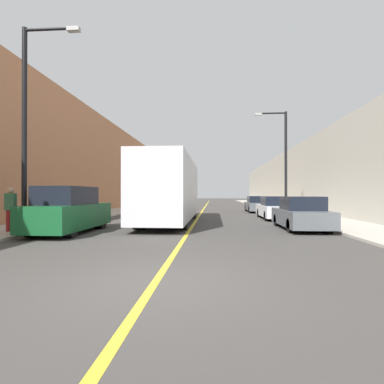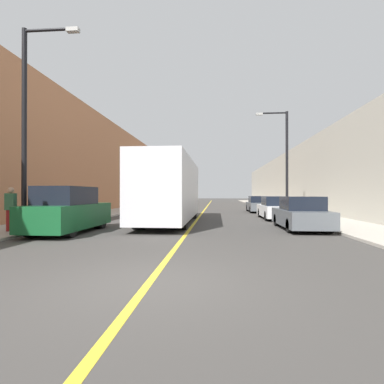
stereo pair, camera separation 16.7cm
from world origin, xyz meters
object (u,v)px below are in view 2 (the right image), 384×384
(car_right_mid, at_px, (276,209))
(street_lamp_right, at_px, (284,156))
(bus, at_px, (171,190))
(street_lamp_left, at_px, (29,117))
(car_right_far, at_px, (258,205))
(car_right_near, at_px, (301,215))
(parked_suv_left, at_px, (69,211))
(pedestrian, at_px, (11,208))

(car_right_mid, height_order, street_lamp_right, street_lamp_right)
(bus, bearing_deg, street_lamp_left, -133.14)
(car_right_mid, bearing_deg, street_lamp_left, -143.68)
(street_lamp_left, bearing_deg, car_right_far, 54.34)
(bus, bearing_deg, street_lamp_right, 38.80)
(bus, bearing_deg, car_right_mid, 25.57)
(car_right_far, relative_size, street_lamp_left, 0.56)
(bus, relative_size, street_lamp_left, 1.25)
(car_right_near, distance_m, street_lamp_right, 9.69)
(bus, height_order, car_right_mid, bus)
(parked_suv_left, xyz_separation_m, street_lamp_right, (11.44, 10.77, 3.60))
(bus, xyz_separation_m, street_lamp_left, (-5.01, -5.35, 2.87))
(car_right_mid, bearing_deg, pedestrian, -146.47)
(street_lamp_right, bearing_deg, car_right_near, -97.75)
(car_right_far, relative_size, street_lamp_right, 0.60)
(bus, relative_size, pedestrian, 5.64)
(car_right_near, relative_size, street_lamp_left, 0.53)
(parked_suv_left, distance_m, car_right_far, 18.13)
(car_right_mid, bearing_deg, bus, -154.43)
(parked_suv_left, bearing_deg, car_right_far, 56.21)
(car_right_near, height_order, car_right_far, car_right_near)
(car_right_far, xyz_separation_m, street_lamp_right, (1.35, -4.31, 3.85))
(parked_suv_left, height_order, street_lamp_right, street_lamp_right)
(car_right_mid, height_order, pedestrian, pedestrian)
(bus, relative_size, street_lamp_right, 1.33)
(car_right_near, xyz_separation_m, car_right_mid, (-0.04, 5.71, -0.02))
(bus, xyz_separation_m, car_right_mid, (6.48, 3.10, -1.23))
(pedestrian, bearing_deg, car_right_mid, 33.53)
(car_right_far, height_order, pedestrian, pedestrian)
(parked_suv_left, distance_m, car_right_mid, 12.75)
(car_right_near, relative_size, pedestrian, 2.40)
(pedestrian, bearing_deg, bus, 40.83)
(parked_suv_left, xyz_separation_m, street_lamp_left, (-1.30, -0.79, 3.86))
(pedestrian, bearing_deg, parked_suv_left, 14.46)
(parked_suv_left, distance_m, street_lamp_right, 16.12)
(car_right_near, bearing_deg, car_right_mid, 90.44)
(bus, distance_m, street_lamp_right, 10.25)
(street_lamp_left, bearing_deg, car_right_mid, 36.32)
(street_lamp_left, xyz_separation_m, street_lamp_right, (12.74, 11.56, -0.26))
(parked_suv_left, bearing_deg, street_lamp_left, -148.56)
(car_right_mid, bearing_deg, parked_suv_left, -143.10)
(car_right_mid, distance_m, street_lamp_right, 5.09)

